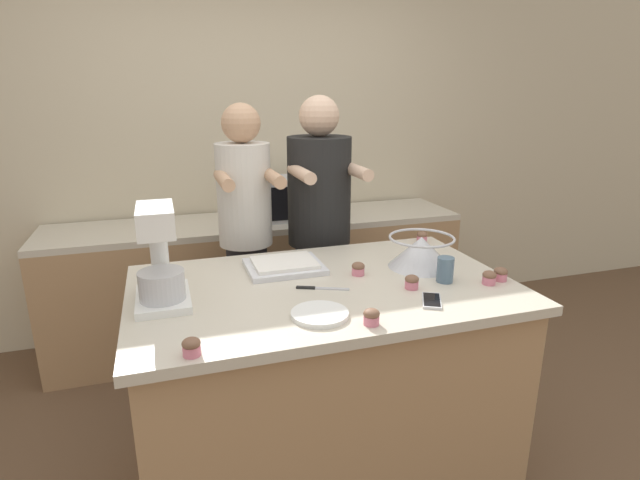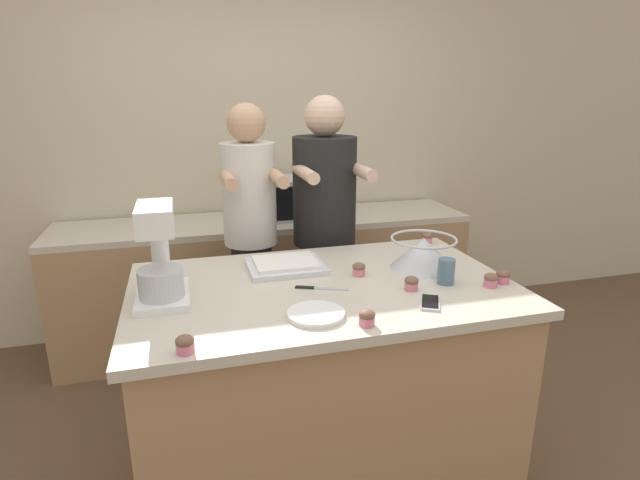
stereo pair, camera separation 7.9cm
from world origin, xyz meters
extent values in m
plane|color=brown|center=(0.00, 0.00, 0.00)|extent=(16.00, 16.00, 0.00)
cube|color=beige|center=(0.00, 1.77, 1.35)|extent=(10.00, 0.06, 2.70)
cube|color=#A87F56|center=(0.00, 0.00, 0.46)|extent=(1.53, 0.93, 0.92)
cube|color=beige|center=(0.00, 0.00, 0.94)|extent=(1.59, 0.98, 0.04)
cube|color=#A87F56|center=(0.00, 1.42, 0.42)|extent=(2.80, 0.60, 0.85)
cube|color=beige|center=(0.00, 1.42, 0.87)|extent=(2.80, 0.60, 0.04)
cylinder|color=#232328|center=(-0.20, 0.77, 0.46)|extent=(0.23, 0.23, 0.92)
cylinder|color=silver|center=(-0.20, 0.77, 1.20)|extent=(0.29, 0.29, 0.55)
sphere|color=tan|center=(-0.20, 0.77, 1.58)|extent=(0.20, 0.20, 0.20)
cylinder|color=tan|center=(-0.32, 0.60, 1.32)|extent=(0.06, 0.34, 0.06)
cylinder|color=tan|center=(-0.07, 0.60, 1.32)|extent=(0.06, 0.34, 0.06)
cylinder|color=#33384C|center=(0.23, 0.77, 0.45)|extent=(0.28, 0.28, 0.89)
cylinder|color=black|center=(0.23, 0.77, 1.19)|extent=(0.36, 0.36, 0.60)
sphere|color=#DBB293|center=(0.23, 0.77, 1.61)|extent=(0.22, 0.22, 0.22)
cylinder|color=#DBB293|center=(0.08, 0.60, 1.33)|extent=(0.06, 0.34, 0.06)
cylinder|color=#DBB293|center=(0.38, 0.60, 1.33)|extent=(0.06, 0.34, 0.06)
cube|color=white|center=(-0.65, 0.01, 0.97)|extent=(0.20, 0.30, 0.03)
cylinder|color=white|center=(-0.65, 0.13, 1.11)|extent=(0.07, 0.07, 0.25)
cube|color=white|center=(-0.65, 0.00, 1.29)|extent=(0.13, 0.26, 0.10)
cylinder|color=#BCBCC1|center=(-0.65, -0.03, 1.04)|extent=(0.17, 0.17, 0.11)
cone|color=#BCBCC1|center=(0.49, 0.07, 1.03)|extent=(0.30, 0.30, 0.14)
torus|color=#BCBCC1|center=(0.49, 0.07, 1.09)|extent=(0.30, 0.30, 0.01)
cube|color=silver|center=(-0.11, 0.23, 0.97)|extent=(0.34, 0.28, 0.02)
cube|color=white|center=(-0.11, 0.23, 0.99)|extent=(0.28, 0.23, 0.02)
cube|color=#B7B7BC|center=(0.25, 1.42, 1.03)|extent=(0.53, 0.35, 0.28)
cube|color=black|center=(0.21, 1.24, 1.03)|extent=(0.36, 0.01, 0.22)
cube|color=#2D2D2D|center=(0.44, 1.24, 1.03)|extent=(0.11, 0.01, 0.22)
cube|color=silver|center=(0.34, -0.30, 0.96)|extent=(0.13, 0.16, 0.01)
cube|color=black|center=(0.34, -0.30, 0.97)|extent=(0.11, 0.14, 0.00)
cylinder|color=slate|center=(0.50, -0.13, 1.01)|extent=(0.07, 0.07, 0.11)
cylinder|color=white|center=(-0.11, -0.29, 0.96)|extent=(0.21, 0.21, 0.02)
cube|color=#BCBCC1|center=(0.02, -0.07, 0.96)|extent=(0.14, 0.07, 0.01)
cube|color=black|center=(-0.09, -0.02, 0.96)|extent=(0.08, 0.05, 0.01)
cylinder|color=#D17084|center=(0.74, -0.19, 0.97)|extent=(0.06, 0.06, 0.03)
ellipsoid|color=brown|center=(0.74, -0.19, 1.00)|extent=(0.06, 0.06, 0.03)
cylinder|color=#D17084|center=(0.18, 0.06, 0.97)|extent=(0.06, 0.06, 0.03)
ellipsoid|color=brown|center=(0.18, 0.06, 1.00)|extent=(0.06, 0.06, 0.03)
cylinder|color=#D17084|center=(0.33, -0.16, 0.97)|extent=(0.06, 0.06, 0.03)
ellipsoid|color=brown|center=(0.33, -0.16, 1.00)|extent=(0.06, 0.06, 0.03)
cylinder|color=#D17084|center=(0.04, -0.41, 0.97)|extent=(0.06, 0.06, 0.03)
ellipsoid|color=brown|center=(0.04, -0.41, 1.00)|extent=(0.06, 0.06, 0.03)
cylinder|color=#D17084|center=(0.66, -0.21, 0.97)|extent=(0.06, 0.06, 0.03)
ellipsoid|color=brown|center=(0.66, -0.21, 1.00)|extent=(0.06, 0.06, 0.03)
cylinder|color=#D17084|center=(-0.57, -0.44, 0.97)|extent=(0.06, 0.06, 0.03)
ellipsoid|color=brown|center=(-0.57, -0.44, 1.00)|extent=(0.06, 0.06, 0.03)
cylinder|color=#D17084|center=(0.70, 0.42, 0.97)|extent=(0.06, 0.06, 0.03)
ellipsoid|color=brown|center=(0.70, 0.42, 1.00)|extent=(0.06, 0.06, 0.03)
camera|label=1|loc=(-0.61, -1.86, 1.74)|focal=28.00mm
camera|label=2|loc=(-0.54, -1.88, 1.74)|focal=28.00mm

